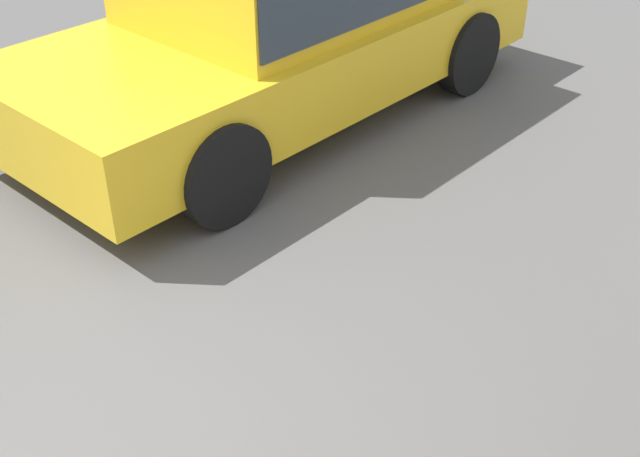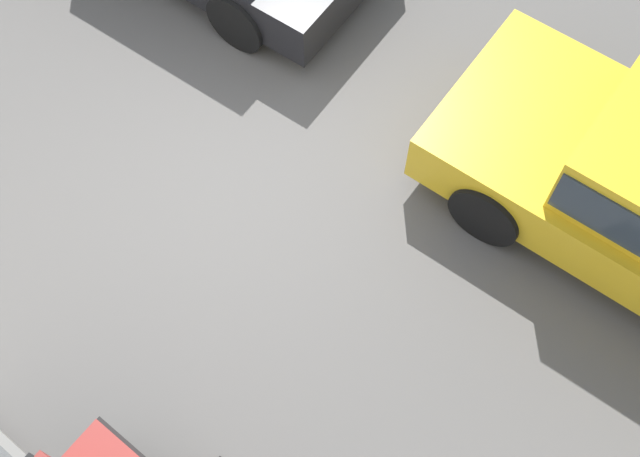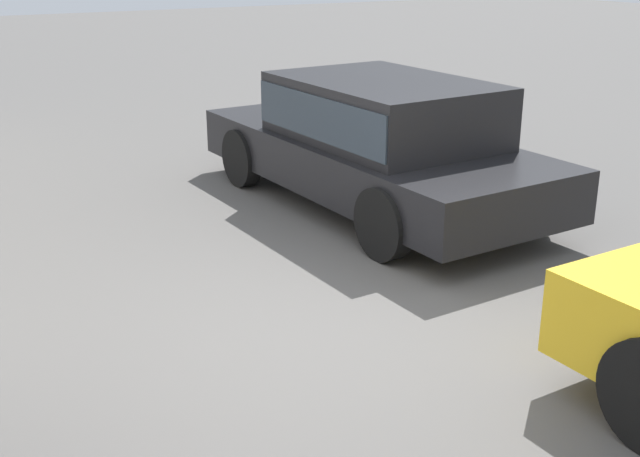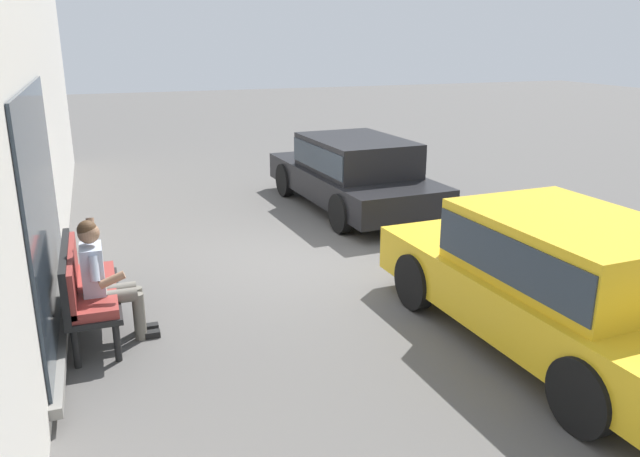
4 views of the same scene
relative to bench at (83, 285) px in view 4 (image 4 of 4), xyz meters
The scene contains 6 objects.
ground_plane 3.32m from the bench, 62.63° to the right, with size 60.00×60.00×0.00m, color #565451.
building_facade 2.45m from the bench, 18.65° to the left, with size 18.00×0.51×4.98m.
bench is the anchor object (origin of this frame).
person_on_phone 0.32m from the bench, 129.93° to the right, with size 0.73×0.74×1.36m.
parked_car_near 5.02m from the bench, 112.77° to the right, with size 4.41×2.02×1.46m.
parked_car_mid 6.16m from the bench, 50.96° to the right, with size 4.49×2.08×1.36m.
Camera 4 is at (-8.21, 2.60, 3.17)m, focal length 35.00 mm.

